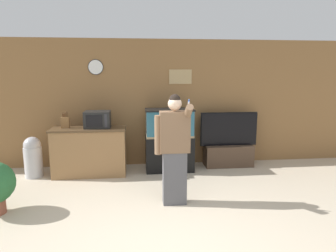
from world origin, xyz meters
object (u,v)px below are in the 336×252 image
at_px(microwave, 98,119).
at_px(tv_on_stand, 228,150).
at_px(knife_block, 65,122).
at_px(person_standing, 174,148).
at_px(trash_bin, 33,156).
at_px(counter_island, 90,152).
at_px(aquarium_on_stand, 169,140).

xyz_separation_m(microwave, tv_on_stand, (2.62, 0.25, -0.73)).
distance_m(knife_block, person_standing, 2.38).
bearing_deg(trash_bin, counter_island, -0.30).
distance_m(aquarium_on_stand, person_standing, 1.58).
xyz_separation_m(knife_block, person_standing, (1.86, -1.47, -0.17)).
bearing_deg(tv_on_stand, aquarium_on_stand, -173.12).
height_order(counter_island, person_standing, person_standing).
height_order(counter_island, tv_on_stand, tv_on_stand).
bearing_deg(aquarium_on_stand, person_standing, -93.88).
relative_size(microwave, trash_bin, 0.62).
xyz_separation_m(counter_island, person_standing, (1.43, -1.42, 0.39)).
height_order(microwave, knife_block, knife_block).
bearing_deg(microwave, tv_on_stand, 5.41).
bearing_deg(counter_island, person_standing, -44.90).
bearing_deg(microwave, counter_island, -168.88).
height_order(counter_island, knife_block, knife_block).
distance_m(counter_island, trash_bin, 1.04).
bearing_deg(microwave, knife_block, 178.45).
bearing_deg(person_standing, tv_on_stand, 51.41).
bearing_deg(trash_bin, aquarium_on_stand, 2.77).
relative_size(tv_on_stand, trash_bin, 1.57).
bearing_deg(aquarium_on_stand, tv_on_stand, 6.88).
bearing_deg(microwave, aquarium_on_stand, 4.04).
bearing_deg(person_standing, microwave, 130.89).
bearing_deg(aquarium_on_stand, counter_island, -175.17).
distance_m(microwave, knife_block, 0.60).
distance_m(microwave, person_standing, 1.94).
xyz_separation_m(microwave, aquarium_on_stand, (1.37, 0.10, -0.45)).
distance_m(counter_island, knife_block, 0.71).
relative_size(knife_block, aquarium_on_stand, 0.25).
xyz_separation_m(knife_block, trash_bin, (-0.61, -0.04, -0.64)).
distance_m(microwave, aquarium_on_stand, 1.44).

